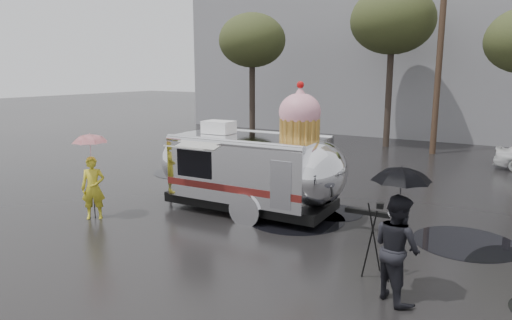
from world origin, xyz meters
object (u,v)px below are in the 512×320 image
Objects in this scene: person_left at (93,188)px; person_right at (397,248)px; airstream_trailer at (252,166)px; tripod at (379,234)px.

person_left is 0.90× the size of person_right.
airstream_trailer is at bearing 0.59° from person_left.
tripod is at bearing -16.85° from person_right.
person_right is 0.89m from tripod.
person_right is 1.27× the size of tripod.
person_left is at bearing 35.27° from person_right.
person_left is (-3.30, -2.71, -0.46)m from airstream_trailer.
airstream_trailer is 4.29m from person_left.
tripod is at bearing -35.75° from person_left.
person_left is 7.52m from tripod.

